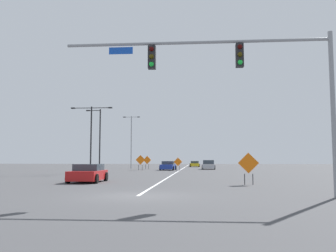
{
  "coord_description": "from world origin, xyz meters",
  "views": [
    {
      "loc": [
        2.67,
        -16.09,
        1.62
      ],
      "look_at": [
        0.09,
        15.01,
        4.44
      ],
      "focal_mm": 39.11,
      "sensor_mm": 36.0,
      "label": 1
    }
  ],
  "objects_px": {
    "street_lamp_near_left": "(99,137)",
    "street_lamp_mid_right": "(91,133)",
    "construction_sign_median_near": "(140,161)",
    "car_yellow_far": "(194,164)",
    "car_blue_mid": "(168,166)",
    "construction_sign_left_shoulder": "(248,164)",
    "car_silver_passing": "(209,165)",
    "traffic_signal_assembly": "(241,72)",
    "car_red_near": "(88,173)",
    "construction_sign_right_shoulder": "(147,161)",
    "street_lamp_far_right": "(131,138)",
    "construction_sign_median_far": "(178,162)"
  },
  "relations": [
    {
      "from": "construction_sign_right_shoulder",
      "to": "car_yellow_far",
      "type": "relative_size",
      "value": 0.47
    },
    {
      "from": "street_lamp_far_right",
      "to": "car_yellow_far",
      "type": "bearing_deg",
      "value": 51.43
    },
    {
      "from": "street_lamp_near_left",
      "to": "car_red_near",
      "type": "xyz_separation_m",
      "value": [
        4.34,
        -18.26,
        -3.65
      ]
    },
    {
      "from": "traffic_signal_assembly",
      "to": "construction_sign_median_far",
      "type": "distance_m",
      "value": 35.57
    },
    {
      "from": "street_lamp_near_left",
      "to": "street_lamp_mid_right",
      "type": "bearing_deg",
      "value": -87.37
    },
    {
      "from": "street_lamp_far_right",
      "to": "construction_sign_median_far",
      "type": "height_order",
      "value": "street_lamp_far_right"
    },
    {
      "from": "construction_sign_median_near",
      "to": "car_silver_passing",
      "type": "bearing_deg",
      "value": 28.94
    },
    {
      "from": "construction_sign_median_near",
      "to": "car_red_near",
      "type": "relative_size",
      "value": 0.55
    },
    {
      "from": "construction_sign_median_far",
      "to": "car_blue_mid",
      "type": "distance_m",
      "value": 3.47
    },
    {
      "from": "car_blue_mid",
      "to": "construction_sign_left_shoulder",
      "type": "bearing_deg",
      "value": -75.9
    },
    {
      "from": "construction_sign_median_far",
      "to": "car_red_near",
      "type": "distance_m",
      "value": 26.16
    },
    {
      "from": "street_lamp_near_left",
      "to": "construction_sign_median_near",
      "type": "relative_size",
      "value": 3.51
    },
    {
      "from": "car_yellow_far",
      "to": "construction_sign_median_near",
      "type": "bearing_deg",
      "value": -107.77
    },
    {
      "from": "car_yellow_far",
      "to": "car_blue_mid",
      "type": "xyz_separation_m",
      "value": [
        -3.65,
        -22.43,
        0.03
      ]
    },
    {
      "from": "traffic_signal_assembly",
      "to": "car_red_near",
      "type": "distance_m",
      "value": 14.27
    },
    {
      "from": "construction_sign_left_shoulder",
      "to": "construction_sign_right_shoulder",
      "type": "relative_size",
      "value": 0.95
    },
    {
      "from": "construction_sign_median_near",
      "to": "car_yellow_far",
      "type": "height_order",
      "value": "construction_sign_median_near"
    },
    {
      "from": "car_silver_passing",
      "to": "car_red_near",
      "type": "bearing_deg",
      "value": -105.83
    },
    {
      "from": "construction_sign_left_shoulder",
      "to": "construction_sign_median_near",
      "type": "height_order",
      "value": "construction_sign_median_near"
    },
    {
      "from": "traffic_signal_assembly",
      "to": "street_lamp_near_left",
      "type": "distance_m",
      "value": 30.93
    },
    {
      "from": "car_red_near",
      "to": "car_silver_passing",
      "type": "height_order",
      "value": "car_silver_passing"
    },
    {
      "from": "construction_sign_left_shoulder",
      "to": "car_yellow_far",
      "type": "bearing_deg",
      "value": 94.31
    },
    {
      "from": "car_silver_passing",
      "to": "car_blue_mid",
      "type": "relative_size",
      "value": 0.92
    },
    {
      "from": "traffic_signal_assembly",
      "to": "car_silver_passing",
      "type": "bearing_deg",
      "value": 90.42
    },
    {
      "from": "street_lamp_far_right",
      "to": "construction_sign_median_near",
      "type": "xyz_separation_m",
      "value": [
        3.25,
        -10.09,
        -3.87
      ]
    },
    {
      "from": "construction_sign_median_near",
      "to": "car_yellow_far",
      "type": "bearing_deg",
      "value": 72.23
    },
    {
      "from": "street_lamp_far_right",
      "to": "construction_sign_median_far",
      "type": "relative_size",
      "value": 4.98
    },
    {
      "from": "construction_sign_right_shoulder",
      "to": "car_silver_passing",
      "type": "distance_m",
      "value": 9.82
    },
    {
      "from": "street_lamp_near_left",
      "to": "construction_sign_right_shoulder",
      "type": "distance_m",
      "value": 15.47
    },
    {
      "from": "construction_sign_median_near",
      "to": "car_silver_passing",
      "type": "xyz_separation_m",
      "value": [
        10.01,
        5.54,
        -0.71
      ]
    },
    {
      "from": "street_lamp_mid_right",
      "to": "construction_sign_left_shoulder",
      "type": "xyz_separation_m",
      "value": [
        15.08,
        -16.14,
        -3.29
      ]
    },
    {
      "from": "traffic_signal_assembly",
      "to": "construction_sign_median_near",
      "type": "xyz_separation_m",
      "value": [
        -10.32,
        36.75,
        -4.08
      ]
    },
    {
      "from": "street_lamp_near_left",
      "to": "construction_sign_median_near",
      "type": "xyz_separation_m",
      "value": [
        3.69,
        9.2,
        -2.87
      ]
    },
    {
      "from": "car_red_near",
      "to": "car_blue_mid",
      "type": "distance_m",
      "value": 28.89
    },
    {
      "from": "street_lamp_near_left",
      "to": "car_blue_mid",
      "type": "distance_m",
      "value": 13.44
    },
    {
      "from": "street_lamp_mid_right",
      "to": "construction_sign_median_near",
      "type": "xyz_separation_m",
      "value": [
        3.51,
        13.03,
        -3.16
      ]
    },
    {
      "from": "car_yellow_far",
      "to": "construction_sign_left_shoulder",
      "type": "bearing_deg",
      "value": -85.69
    },
    {
      "from": "street_lamp_near_left",
      "to": "car_red_near",
      "type": "height_order",
      "value": "street_lamp_near_left"
    },
    {
      "from": "construction_sign_median_near",
      "to": "construction_sign_median_far",
      "type": "bearing_deg",
      "value": -17.64
    },
    {
      "from": "car_yellow_far",
      "to": "car_blue_mid",
      "type": "height_order",
      "value": "car_blue_mid"
    },
    {
      "from": "car_yellow_far",
      "to": "car_blue_mid",
      "type": "bearing_deg",
      "value": -99.25
    },
    {
      "from": "traffic_signal_assembly",
      "to": "car_yellow_far",
      "type": "height_order",
      "value": "traffic_signal_assembly"
    },
    {
      "from": "car_red_near",
      "to": "construction_sign_median_far",
      "type": "bearing_deg",
      "value": 79.16
    },
    {
      "from": "traffic_signal_assembly",
      "to": "car_blue_mid",
      "type": "height_order",
      "value": "traffic_signal_assembly"
    },
    {
      "from": "street_lamp_mid_right",
      "to": "construction_sign_right_shoulder",
      "type": "relative_size",
      "value": 3.51
    },
    {
      "from": "construction_sign_right_shoulder",
      "to": "car_silver_passing",
      "type": "height_order",
      "value": "construction_sign_right_shoulder"
    },
    {
      "from": "construction_sign_median_far",
      "to": "car_blue_mid",
      "type": "relative_size",
      "value": 0.4
    },
    {
      "from": "construction_sign_right_shoulder",
      "to": "car_blue_mid",
      "type": "distance_m",
      "value": 5.69
    },
    {
      "from": "car_blue_mid",
      "to": "construction_sign_median_near",
      "type": "bearing_deg",
      "value": -162.4
    },
    {
      "from": "traffic_signal_assembly",
      "to": "street_lamp_far_right",
      "type": "height_order",
      "value": "street_lamp_far_right"
    }
  ]
}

